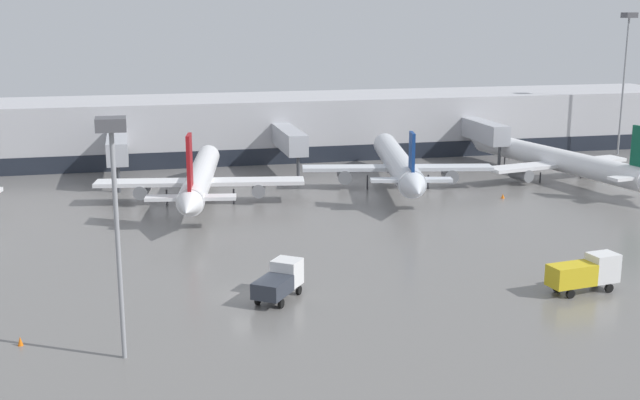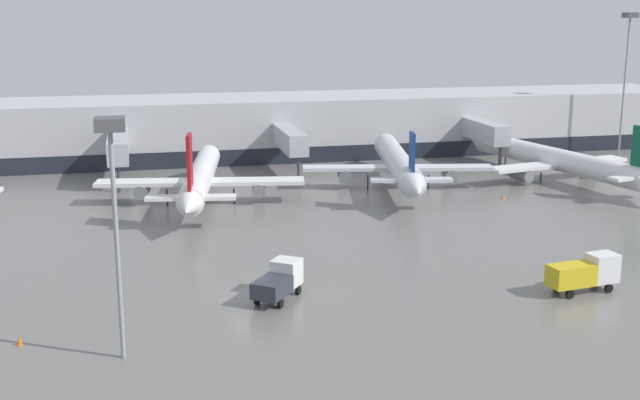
% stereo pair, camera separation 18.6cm
% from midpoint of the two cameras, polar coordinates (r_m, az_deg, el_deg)
% --- Properties ---
extents(ground_plane, '(320.00, 320.00, 0.00)m').
position_cam_midpoint_polar(ground_plane, '(62.99, -5.13, -6.80)').
color(ground_plane, slate).
extents(terminal_building, '(160.00, 30.33, 9.00)m').
position_cam_midpoint_polar(terminal_building, '(121.95, -9.27, 5.02)').
color(terminal_building, '#B2B2B7').
rests_on(terminal_building, ground_plane).
extents(parked_jet_1, '(24.01, 34.24, 9.76)m').
position_cam_midpoint_polar(parked_jet_1, '(92.80, -8.45, 1.57)').
color(parked_jet_1, white).
rests_on(parked_jet_1, ground_plane).
extents(parked_jet_2, '(21.29, 38.99, 8.81)m').
position_cam_midpoint_polar(parked_jet_2, '(109.72, 16.63, 2.74)').
color(parked_jet_2, white).
rests_on(parked_jet_2, ground_plane).
extents(parked_jet_3, '(23.76, 35.51, 8.79)m').
position_cam_midpoint_polar(parked_jet_3, '(100.41, 5.61, 2.60)').
color(parked_jet_3, silver).
rests_on(parked_jet_3, ground_plane).
extents(service_truck_1, '(4.72, 5.37, 2.75)m').
position_cam_midpoint_polar(service_truck_1, '(61.78, -2.84, -5.71)').
color(service_truck_1, '#2D333D').
rests_on(service_truck_1, ground_plane).
extents(service_truck_2, '(6.10, 2.58, 2.97)m').
position_cam_midpoint_polar(service_truck_2, '(66.41, 18.39, -4.89)').
color(service_truck_2, gold).
rests_on(service_truck_2, ground_plane).
extents(traffic_cone_0, '(0.36, 0.36, 0.63)m').
position_cam_midpoint_polar(traffic_cone_0, '(57.32, -20.50, -9.36)').
color(traffic_cone_0, orange).
rests_on(traffic_cone_0, ground_plane).
extents(traffic_cone_1, '(0.44, 0.44, 0.55)m').
position_cam_midpoint_polar(traffic_cone_1, '(97.35, 12.95, 0.27)').
color(traffic_cone_1, orange).
rests_on(traffic_cone_1, ground_plane).
extents(apron_light_mast_0, '(1.80, 1.80, 21.48)m').
position_cam_midpoint_polar(apron_light_mast_0, '(131.36, 21.08, 10.20)').
color(apron_light_mast_0, gray).
rests_on(apron_light_mast_0, ground_plane).
extents(apron_light_mast_1, '(1.80, 1.80, 15.40)m').
position_cam_midpoint_polar(apron_light_mast_1, '(49.96, -14.46, 2.30)').
color(apron_light_mast_1, gray).
rests_on(apron_light_mast_1, ground_plane).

